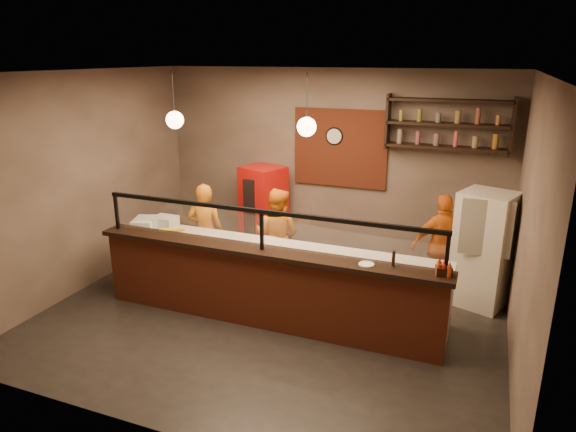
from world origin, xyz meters
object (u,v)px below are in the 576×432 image
at_px(cook_left, 205,231).
at_px(fridge, 483,249).
at_px(wall_clock, 335,136).
at_px(cook_right, 442,246).
at_px(condiment_caddy, 444,271).
at_px(pizza_dough, 262,243).
at_px(red_cooler, 263,210).
at_px(cook_mid, 277,236).
at_px(pepper_mill, 393,258).

xyz_separation_m(cook_left, fridge, (4.08, 0.58, 0.06)).
bearing_deg(wall_clock, cook_right, -27.01).
height_order(fridge, condiment_caddy, fridge).
xyz_separation_m(wall_clock, cook_right, (1.95, -0.99, -1.34)).
xyz_separation_m(pizza_dough, condiment_caddy, (2.47, -0.56, 0.20)).
bearing_deg(wall_clock, pizza_dough, -99.59).
bearing_deg(red_cooler, cook_left, -86.00).
xyz_separation_m(fridge, condiment_caddy, (-0.40, -1.66, 0.29)).
relative_size(cook_right, pizza_dough, 2.66).
height_order(cook_left, red_cooler, red_cooler).
relative_size(cook_left, cook_right, 0.99).
height_order(cook_mid, cook_right, cook_right).
relative_size(fridge, pepper_mill, 9.07).
xyz_separation_m(condiment_caddy, pepper_mill, (-0.57, 0.05, 0.04)).
relative_size(cook_mid, fridge, 0.91).
height_order(fridge, pepper_mill, fridge).
bearing_deg(pepper_mill, fridge, 58.89).
distance_m(pizza_dough, condiment_caddy, 2.54).
distance_m(cook_right, fridge, 0.56).
xyz_separation_m(cook_mid, fridge, (2.96, 0.34, 0.07)).
relative_size(cook_left, cook_mid, 1.02).
height_order(cook_right, fridge, fridge).
distance_m(cook_left, pepper_mill, 3.30).
relative_size(fridge, pizza_dough, 2.85).
xyz_separation_m(cook_right, red_cooler, (-3.13, 0.68, 0.01)).
distance_m(cook_mid, pizza_dough, 0.78).
bearing_deg(red_cooler, cook_right, 8.28).
distance_m(cook_mid, condiment_caddy, 2.90).
xyz_separation_m(wall_clock, condiment_caddy, (2.10, -2.73, -0.99)).
xyz_separation_m(cook_mid, pepper_mill, (1.99, -1.27, 0.40)).
bearing_deg(cook_mid, condiment_caddy, 156.34).
bearing_deg(pepper_mill, cook_mid, 147.48).
distance_m(red_cooler, pepper_mill, 3.62).
bearing_deg(cook_left, fridge, 168.99).
bearing_deg(wall_clock, condiment_caddy, -52.45).
height_order(wall_clock, cook_left, wall_clock).
bearing_deg(cook_right, red_cooler, -33.53).
height_order(wall_clock, pizza_dough, wall_clock).
distance_m(fridge, red_cooler, 3.76).
relative_size(fridge, condiment_caddy, 9.42).
height_order(cook_right, red_cooler, red_cooler).
bearing_deg(wall_clock, red_cooler, -165.30).
height_order(fridge, red_cooler, fridge).
distance_m(cook_mid, cook_right, 2.45).
relative_size(wall_clock, cook_mid, 0.20).
distance_m(condiment_caddy, pepper_mill, 0.57).
distance_m(fridge, condiment_caddy, 1.73).
bearing_deg(cook_right, pizza_dough, 5.79).
xyz_separation_m(red_cooler, condiment_caddy, (3.28, -2.42, 0.33)).
bearing_deg(cook_right, condiment_caddy, 73.72).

